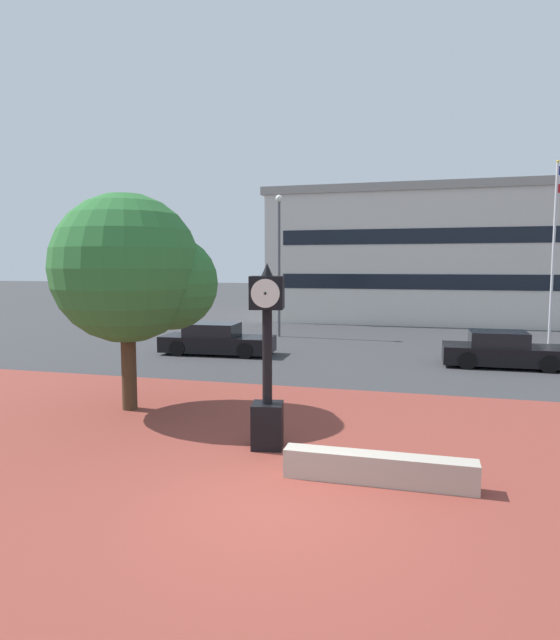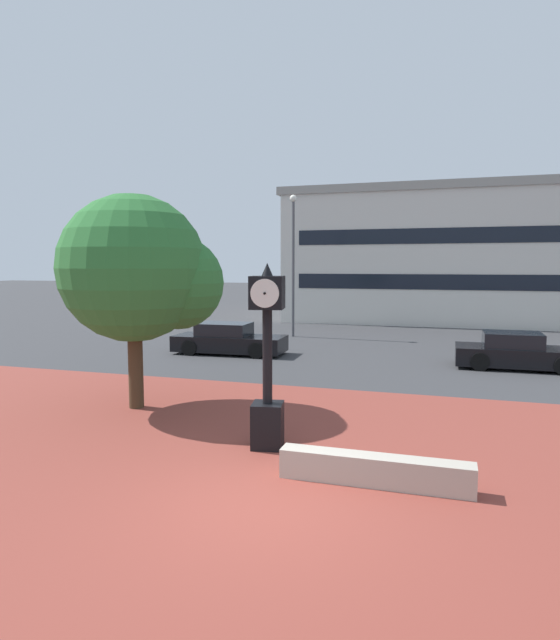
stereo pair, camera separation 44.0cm
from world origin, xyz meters
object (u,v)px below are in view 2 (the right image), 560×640
car_street_far (228,340)px  street_lamp_post (293,252)px  plaza_tree (143,272)px  street_clock (267,362)px  civic_building (479,256)px  car_street_mid (517,352)px

car_street_far → street_lamp_post: (1.05, 6.03, 3.77)m
plaza_tree → street_lamp_post: bearing=90.9°
street_clock → car_street_far: street_clock is taller
civic_building → car_street_far: bearing=-119.1°
car_street_far → street_lamp_post: 7.19m
street_clock → car_street_mid: size_ratio=0.87×
street_lamp_post → car_street_far: bearing=-99.9°
car_street_far → plaza_tree: bearing=6.1°
car_street_mid → plaza_tree: bearing=-48.9°
civic_building → street_lamp_post: (-9.47, -12.89, 0.06)m
car_street_far → car_street_mid: bearing=88.1°
street_clock → civic_building: 29.97m
civic_building → street_lamp_post: size_ratio=3.45×
plaza_tree → street_clock: bearing=-26.7°
street_clock → street_lamp_post: bearing=93.8°
street_clock → street_lamp_post: (-4.21, 16.51, 2.61)m
car_street_mid → car_street_far: (-11.00, -0.09, 0.00)m
street_lamp_post → plaza_tree: bearing=-89.1°
car_street_mid → street_lamp_post: (-9.95, 5.94, 3.77)m
street_clock → car_street_mid: bearing=51.0°
car_street_far → civic_building: size_ratio=0.19×
plaza_tree → car_street_far: 9.05m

